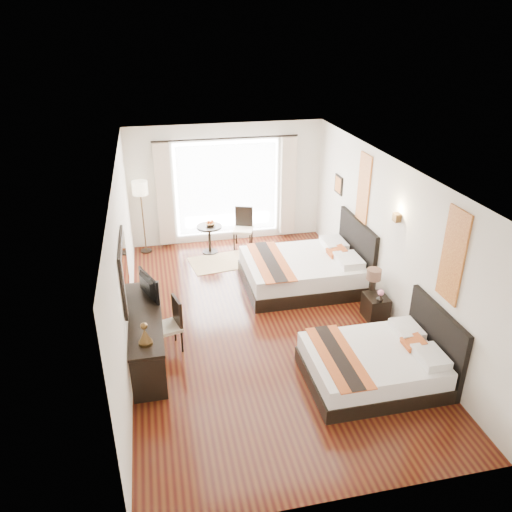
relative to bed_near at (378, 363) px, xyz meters
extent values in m
cube|color=#330D09|center=(-1.31, 1.90, -0.29)|extent=(4.50, 7.50, 0.01)
cube|color=white|center=(-1.31, 1.90, 2.50)|extent=(4.50, 7.50, 0.02)
cube|color=silver|center=(0.93, 1.90, 1.11)|extent=(0.01, 7.50, 2.80)
cube|color=silver|center=(-3.56, 1.90, 1.11)|extent=(0.01, 7.50, 2.80)
cube|color=silver|center=(-1.31, 5.65, 1.11)|extent=(4.50, 0.01, 2.80)
cube|color=silver|center=(-1.31, -1.84, 1.11)|extent=(4.50, 0.01, 2.80)
cube|color=white|center=(-1.31, 5.63, 1.01)|extent=(2.40, 0.02, 2.20)
cube|color=white|center=(-1.31, 5.57, 1.01)|extent=(2.30, 0.02, 2.10)
cube|color=#BAAA90|center=(-2.76, 5.53, 0.99)|extent=(0.35, 0.14, 2.35)
cube|color=#BAAA90|center=(0.14, 5.53, 0.99)|extent=(0.35, 0.14, 2.35)
cube|color=maroon|center=(0.92, 0.00, 1.66)|extent=(0.03, 0.50, 1.35)
cube|color=maroon|center=(0.92, 3.04, 1.66)|extent=(0.03, 0.50, 1.35)
cube|color=#4B351A|center=(0.88, 1.58, 1.63)|extent=(0.10, 0.14, 0.14)
cube|color=black|center=(-3.53, 1.31, 1.26)|extent=(0.04, 1.25, 0.95)
cube|color=white|center=(-3.51, 1.31, 1.26)|extent=(0.01, 1.12, 0.82)
cube|color=black|center=(-0.10, 0.00, -0.17)|extent=(1.90, 1.48, 0.23)
cube|color=silver|center=(-0.10, 0.00, 0.08)|extent=(1.84, 1.44, 0.28)
cube|color=black|center=(0.89, 0.00, 0.27)|extent=(0.08, 1.48, 1.11)
cube|color=#9E3419|center=(-0.64, 0.00, 0.23)|extent=(0.51, 1.54, 0.02)
cube|color=black|center=(-0.27, 3.04, -0.15)|extent=(2.23, 1.74, 0.27)
cube|color=silver|center=(-0.27, 3.04, 0.15)|extent=(2.17, 1.70, 0.33)
cube|color=black|center=(0.89, 3.04, 0.36)|extent=(0.08, 1.74, 1.31)
cube|color=#9E3419|center=(-0.90, 3.04, 0.32)|extent=(0.60, 1.80, 0.02)
cube|color=black|center=(0.69, 1.58, -0.07)|extent=(0.38, 0.47, 0.45)
cylinder|color=black|center=(0.66, 1.73, 0.32)|extent=(0.11, 0.11, 0.21)
cylinder|color=#462F21|center=(0.66, 1.73, 0.52)|extent=(0.26, 0.26, 0.19)
imported|color=black|center=(0.65, 1.39, 0.27)|extent=(0.14, 0.14, 0.13)
cube|color=black|center=(-3.30, 1.31, 0.09)|extent=(0.50, 2.20, 0.76)
imported|color=black|center=(-3.28, 1.86, 0.67)|extent=(0.35, 0.69, 0.41)
cube|color=#BDA991|center=(-2.99, 1.42, 0.13)|extent=(0.51, 0.51, 0.06)
cube|color=black|center=(-2.81, 1.47, 0.38)|extent=(0.14, 0.39, 0.46)
cylinder|color=black|center=(-3.28, 5.35, -0.27)|extent=(0.25, 0.25, 0.03)
cylinder|color=#4B351A|center=(-3.28, 5.35, 0.45)|extent=(0.03, 0.03, 1.43)
cylinder|color=#FFF1C7|center=(-3.28, 5.35, 1.24)|extent=(0.34, 0.34, 0.30)
cylinder|color=black|center=(-1.84, 4.99, 0.04)|extent=(0.57, 0.57, 0.66)
imported|color=#4C2F1B|center=(-1.81, 5.01, 0.40)|extent=(0.25, 0.25, 0.05)
cube|color=#BDA991|center=(-1.04, 5.11, 0.15)|extent=(0.56, 0.56, 0.06)
cube|color=black|center=(-0.98, 5.30, 0.41)|extent=(0.40, 0.18, 0.49)
cube|color=tan|center=(-1.65, 4.42, -0.28)|extent=(1.48, 1.11, 0.01)
camera|label=1|loc=(-3.02, -5.43, 4.59)|focal=35.00mm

